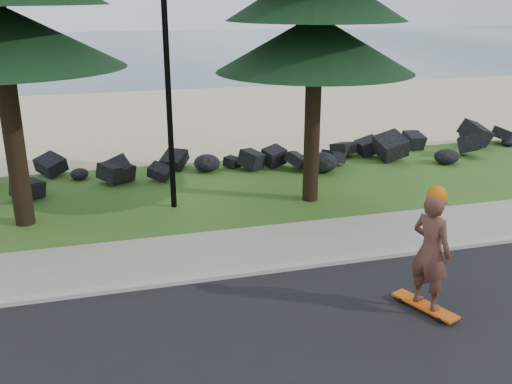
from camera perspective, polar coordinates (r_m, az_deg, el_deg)
The scene contains 8 objects.
ground at distance 11.62m, azimuth -6.09°, elevation -6.80°, with size 160.00×160.00×0.00m, color #2D581B.
kerb at distance 10.80m, azimuth -5.29°, elevation -8.58°, with size 160.00×0.20×0.10m, color #ABA79A.
sidewalk at distance 11.78m, azimuth -6.26°, elevation -6.21°, with size 160.00×2.00×0.08m, color gray.
beach_sand at distance 25.40m, azimuth -11.59°, elevation 7.23°, with size 160.00×15.00×0.01m, color tan.
ocean at distance 61.57m, azimuth -14.26°, elevation 13.81°, with size 160.00×58.00×0.01m, color #3C5B73.
seawall_boulders at distance 16.80m, azimuth -9.27°, elevation 1.33°, with size 60.00×2.40×1.10m, color black, non-canonical shape.
lamp_post at distance 13.67m, azimuth -9.03°, elevation 15.01°, with size 0.25×0.14×8.14m.
skateboarder at distance 9.73m, azimuth 17.07°, elevation -5.69°, with size 0.71×1.21×2.22m.
Camera 1 is at (-1.57, -10.35, 5.05)m, focal length 40.00 mm.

